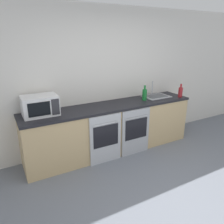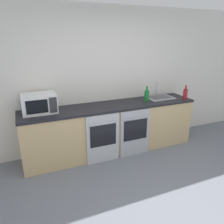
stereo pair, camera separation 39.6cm
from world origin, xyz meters
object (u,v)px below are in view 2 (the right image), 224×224
object	(u,v)px
bottle_green	(147,95)
bottle_red	(185,94)
oven_right	(135,133)
sink	(160,97)
microwave	(39,103)
oven_left	(103,139)

from	to	relation	value
bottle_green	bottle_red	xyz separation A→B (m)	(0.77, -0.17, -0.01)
oven_right	bottle_red	size ratio (longest dim) A/B	3.19
bottle_red	sink	size ratio (longest dim) A/B	0.52
oven_right	microwave	size ratio (longest dim) A/B	1.62
microwave	bottle_red	size ratio (longest dim) A/B	1.97
oven_right	bottle_green	distance (m)	0.76
microwave	oven_left	bearing A→B (deg)	-22.96
bottle_green	bottle_red	distance (m)	0.79
bottle_green	oven_left	bearing A→B (deg)	-163.21
bottle_green	bottle_red	world-z (taller)	bottle_green
bottle_red	oven_right	bearing A→B (deg)	-173.50
microwave	sink	bearing A→B (deg)	-0.29
oven_left	sink	world-z (taller)	sink
oven_left	bottle_red	world-z (taller)	bottle_red
oven_right	bottle_red	world-z (taller)	bottle_red
microwave	bottle_red	world-z (taller)	microwave
microwave	bottle_green	bearing A→B (deg)	-2.72
bottle_green	sink	bearing A→B (deg)	12.55
bottle_red	bottle_green	bearing A→B (deg)	167.54
microwave	bottle_green	world-z (taller)	microwave
oven_right	bottle_green	world-z (taller)	bottle_green
oven_left	bottle_red	size ratio (longest dim) A/B	3.19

